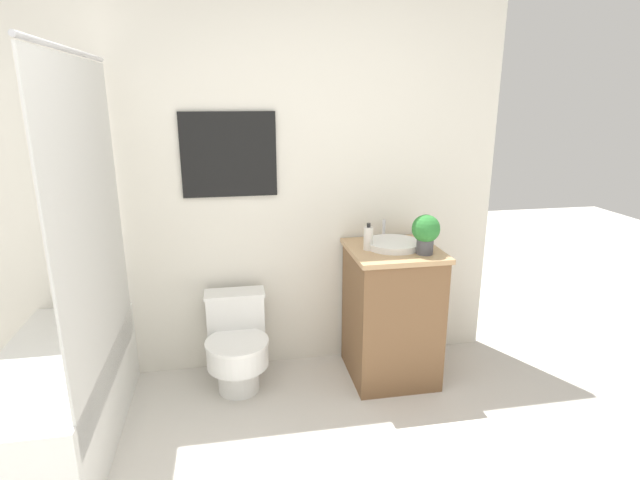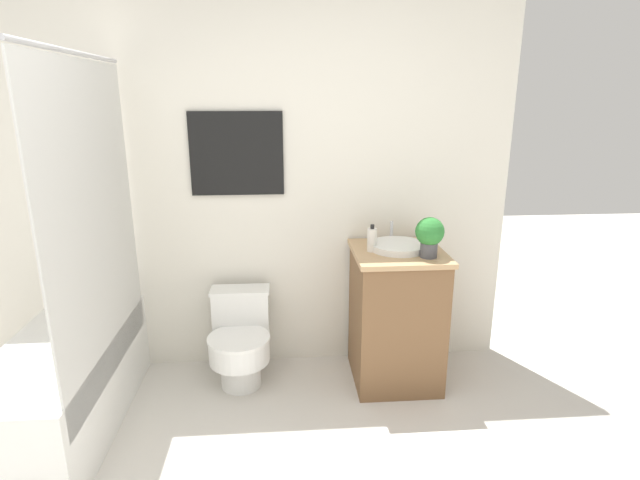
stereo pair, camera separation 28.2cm
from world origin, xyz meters
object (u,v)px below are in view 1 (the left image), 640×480
Objects in this scene: toilet at (237,344)px; potted_plant at (426,232)px; sink at (393,244)px; soap_bottle at (368,238)px.

toilet is 1.35m from potted_plant.
sink is at bearing -0.73° from toilet.
potted_plant reaches higher than soap_bottle.
toilet is 2.46× the size of potted_plant.
sink is 0.18m from soap_bottle.
toilet is 3.50× the size of soap_bottle.
sink is (0.99, -0.01, 0.60)m from toilet.
sink is 2.25× the size of soap_bottle.
soap_bottle is (0.82, -0.04, 0.66)m from toilet.
sink reaches higher than toilet.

